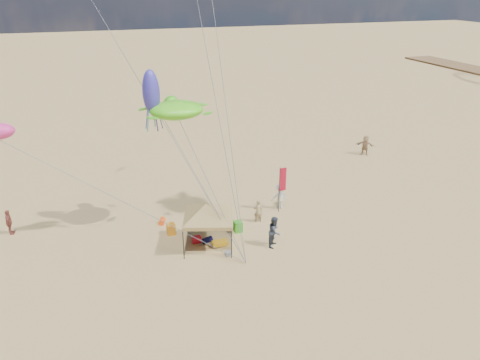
{
  "coord_description": "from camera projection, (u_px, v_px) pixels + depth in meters",
  "views": [
    {
      "loc": [
        -7.69,
        -19.7,
        14.43
      ],
      "look_at": [
        0.0,
        3.0,
        4.0
      ],
      "focal_mm": 34.15,
      "sensor_mm": 36.0,
      "label": 1
    }
  ],
  "objects": [
    {
      "name": "person_far_a",
      "position": [
        9.0,
        222.0,
        28.1
      ],
      "size": [
        0.46,
        0.99,
        1.65
      ],
      "primitive_type": "imported",
      "rotation": [
        0.0,
        0.0,
        1.51
      ],
      "color": "brown",
      "rests_on": "ground"
    },
    {
      "name": "chair_yellow",
      "position": [
        171.0,
        229.0,
        28.28
      ],
      "size": [
        0.5,
        0.5,
        0.7
      ],
      "primitive_type": "cube",
      "color": "orange",
      "rests_on": "ground"
    },
    {
      "name": "bag_navy",
      "position": [
        207.0,
        240.0,
        27.42
      ],
      "size": [
        0.69,
        0.54,
        0.36
      ],
      "primitive_type": "cylinder",
      "rotation": [
        0.0,
        1.57,
        0.35
      ],
      "color": "black",
      "rests_on": "ground"
    },
    {
      "name": "person_far_c",
      "position": [
        365.0,
        145.0,
        41.14
      ],
      "size": [
        1.63,
        1.48,
        1.81
      ],
      "primitive_type": "imported",
      "rotation": [
        0.0,
        0.0,
        5.59
      ],
      "color": "tan",
      "rests_on": "ground"
    },
    {
      "name": "chair_green",
      "position": [
        238.0,
        227.0,
        28.57
      ],
      "size": [
        0.5,
        0.5,
        0.7
      ],
      "primitive_type": "cube",
      "color": "#32981B",
      "rests_on": "ground"
    },
    {
      "name": "ground",
      "position": [
        257.0,
        267.0,
        25.13
      ],
      "size": [
        280.0,
        280.0,
        0.0
      ],
      "primitive_type": "plane",
      "color": "tan",
      "rests_on": "ground"
    },
    {
      "name": "cooler_blue",
      "position": [
        225.0,
        214.0,
        30.46
      ],
      "size": [
        0.54,
        0.38,
        0.38
      ],
      "primitive_type": "cube",
      "color": "#1455A7",
      "rests_on": "ground"
    },
    {
      "name": "feather_flag",
      "position": [
        282.0,
        182.0,
        30.39
      ],
      "size": [
        0.5,
        0.06,
        3.25
      ],
      "color": "black",
      "rests_on": "ground"
    },
    {
      "name": "turtle_kite",
      "position": [
        177.0,
        110.0,
        25.81
      ],
      "size": [
        3.4,
        2.88,
        1.02
      ],
      "primitive_type": "ellipsoid",
      "rotation": [
        0.0,
        0.0,
        -0.15
      ],
      "color": "#59D51C",
      "rests_on": "ground"
    },
    {
      "name": "person_near_b",
      "position": [
        275.0,
        231.0,
        26.8
      ],
      "size": [
        1.15,
        1.18,
        1.92
      ],
      "primitive_type": "imported",
      "rotation": [
        0.0,
        0.0,
        0.9
      ],
      "color": "#373F4B",
      "rests_on": "ground"
    },
    {
      "name": "beach_cart",
      "position": [
        220.0,
        243.0,
        27.06
      ],
      "size": [
        0.9,
        0.5,
        0.24
      ],
      "primitive_type": "cube",
      "color": "gold",
      "rests_on": "ground"
    },
    {
      "name": "squid_kite",
      "position": [
        151.0,
        92.0,
        25.28
      ],
      "size": [
        1.24,
        1.24,
        2.52
      ],
      "primitive_type": "ellipsoid",
      "rotation": [
        0.0,
        0.0,
        -0.34
      ],
      "color": "#3A32A6",
      "rests_on": "ground"
    },
    {
      "name": "bag_orange",
      "position": [
        162.0,
        221.0,
        29.57
      ],
      "size": [
        0.54,
        0.69,
        0.36
      ],
      "primitive_type": "cylinder",
      "rotation": [
        0.0,
        1.57,
        1.22
      ],
      "color": "#FF4E0E",
      "rests_on": "ground"
    },
    {
      "name": "crate_grey",
      "position": [
        228.0,
        254.0,
        26.12
      ],
      "size": [
        0.34,
        0.3,
        0.28
      ],
      "primitive_type": "cube",
      "color": "slate",
      "rests_on": "ground"
    },
    {
      "name": "person_near_c",
      "position": [
        280.0,
        196.0,
        31.27
      ],
      "size": [
        1.31,
        0.91,
        1.85
      ],
      "primitive_type": "imported",
      "rotation": [
        0.0,
        0.0,
        2.94
      ],
      "color": "silver",
      "rests_on": "ground"
    },
    {
      "name": "cooler_red",
      "position": [
        197.0,
        240.0,
        27.44
      ],
      "size": [
        0.54,
        0.38,
        0.38
      ],
      "primitive_type": "cube",
      "color": "#B00E17",
      "rests_on": "ground"
    },
    {
      "name": "person_near_a",
      "position": [
        258.0,
        211.0,
        29.56
      ],
      "size": [
        0.59,
        0.41,
        1.58
      ],
      "primitive_type": "imported",
      "rotation": [
        0.0,
        0.0,
        3.09
      ],
      "color": "tan",
      "rests_on": "ground"
    },
    {
      "name": "canopy_tent",
      "position": [
        208.0,
        204.0,
        26.03
      ],
      "size": [
        5.2,
        5.2,
        3.36
      ],
      "color": "black",
      "rests_on": "ground"
    }
  ]
}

